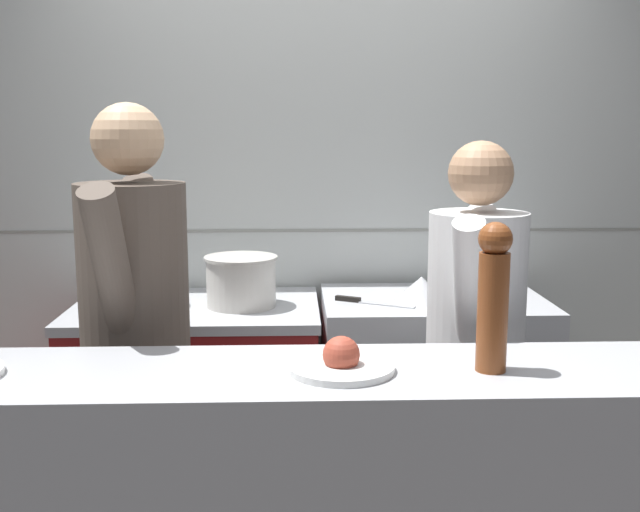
% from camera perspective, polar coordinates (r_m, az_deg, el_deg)
% --- Properties ---
extents(wall_back_tiled, '(8.00, 0.06, 2.60)m').
position_cam_1_polar(wall_back_tiled, '(3.52, -0.26, 4.43)').
color(wall_back_tiled, silver).
rests_on(wall_back_tiled, ground_plane).
extents(oven_range, '(1.04, 0.71, 0.88)m').
position_cam_1_polar(oven_range, '(3.35, -9.24, -11.07)').
color(oven_range, maroon).
rests_on(oven_range, ground_plane).
extents(prep_counter, '(0.95, 0.65, 0.91)m').
position_cam_1_polar(prep_counter, '(3.37, 8.48, -10.76)').
color(prep_counter, '#B7BABF').
rests_on(prep_counter, ground_plane).
extents(stock_pot, '(0.26, 0.26, 0.21)m').
position_cam_1_polar(stock_pot, '(3.22, -13.54, -1.82)').
color(stock_pot, '#B7BABF').
rests_on(stock_pot, oven_range).
extents(sauce_pot, '(0.31, 0.31, 0.21)m').
position_cam_1_polar(sauce_pot, '(3.15, -6.04, -1.83)').
color(sauce_pot, beige).
rests_on(sauce_pot, oven_range).
extents(mixing_bowl_steel, '(0.23, 0.23, 0.10)m').
position_cam_1_polar(mixing_bowl_steel, '(3.17, 7.73, -2.48)').
color(mixing_bowl_steel, '#B7BABF').
rests_on(mixing_bowl_steel, prep_counter).
extents(chefs_knife, '(0.32, 0.19, 0.02)m').
position_cam_1_polar(chefs_knife, '(3.11, 3.61, -3.50)').
color(chefs_knife, '#B7BABF').
rests_on(chefs_knife, prep_counter).
extents(plated_dish_appetiser, '(0.27, 0.27, 0.09)m').
position_cam_1_polar(plated_dish_appetiser, '(1.90, 1.63, -8.11)').
color(plated_dish_appetiser, white).
rests_on(plated_dish_appetiser, pass_counter).
extents(pepper_mill, '(0.08, 0.08, 0.38)m').
position_cam_1_polar(pepper_mill, '(1.91, 13.06, -2.84)').
color(pepper_mill, brown).
rests_on(pepper_mill, pass_counter).
extents(chef_head_cook, '(0.37, 0.74, 1.70)m').
position_cam_1_polar(chef_head_cook, '(2.50, -13.84, -6.24)').
color(chef_head_cook, black).
rests_on(chef_head_cook, ground_plane).
extents(chef_sous, '(0.41, 0.68, 1.58)m').
position_cam_1_polar(chef_sous, '(2.57, 11.68, -7.25)').
color(chef_sous, black).
rests_on(chef_sous, ground_plane).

